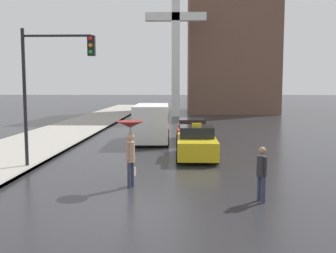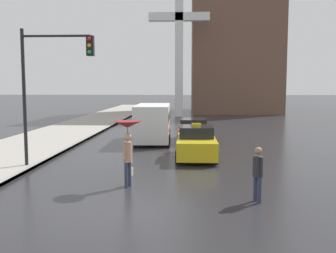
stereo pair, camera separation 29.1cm
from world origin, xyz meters
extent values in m
plane|color=#262628|center=(0.00, 0.00, 0.00)|extent=(300.00, 300.00, 0.00)
cube|color=gold|center=(2.00, 8.46, 0.58)|extent=(1.80, 4.23, 0.82)
cube|color=black|center=(2.00, 8.67, 1.25)|extent=(1.58, 1.91, 0.52)
cylinder|color=black|center=(2.85, 7.15, 0.30)|extent=(0.20, 0.60, 0.60)
cylinder|color=black|center=(1.14, 7.15, 0.30)|extent=(0.20, 0.60, 0.60)
cylinder|color=black|center=(2.85, 9.78, 0.30)|extent=(0.20, 0.60, 0.60)
cylinder|color=black|center=(1.14, 9.78, 0.30)|extent=(0.20, 0.60, 0.60)
cube|color=yellow|center=(2.00, 8.46, 1.58)|extent=(0.44, 0.16, 0.16)
cube|color=#A52D23|center=(1.94, 14.03, 0.55)|extent=(1.80, 4.48, 0.77)
cube|color=black|center=(1.94, 14.25, 1.17)|extent=(1.58, 2.02, 0.46)
cylinder|color=black|center=(2.79, 12.64, 0.30)|extent=(0.20, 0.60, 0.60)
cylinder|color=black|center=(1.08, 12.64, 0.30)|extent=(0.20, 0.60, 0.60)
cylinder|color=black|center=(2.79, 15.42, 0.30)|extent=(0.20, 0.60, 0.60)
cylinder|color=black|center=(1.08, 15.42, 0.30)|extent=(0.20, 0.60, 0.60)
cube|color=white|center=(-0.54, 13.93, 1.22)|extent=(2.15, 5.44, 2.11)
cube|color=black|center=(-0.54, 13.93, 1.60)|extent=(2.15, 5.01, 0.55)
cube|color=red|center=(-0.54, 13.93, 0.96)|extent=(2.16, 5.23, 0.14)
cylinder|color=black|center=(0.45, 12.34, 0.32)|extent=(0.22, 0.64, 0.63)
cylinder|color=black|center=(-1.45, 12.29, 0.32)|extent=(0.22, 0.64, 0.63)
cylinder|color=black|center=(0.36, 15.57, 0.32)|extent=(0.22, 0.64, 0.63)
cylinder|color=black|center=(-1.53, 15.52, 0.32)|extent=(0.22, 0.64, 0.63)
cylinder|color=#2D3347|center=(-0.49, 2.75, 0.43)|extent=(0.16, 0.16, 0.87)
cylinder|color=#2D3347|center=(-0.41, 2.95, 0.43)|extent=(0.16, 0.16, 0.87)
cylinder|color=tan|center=(-0.45, 2.85, 1.21)|extent=(0.38, 0.38, 0.69)
sphere|color=tan|center=(-0.45, 2.85, 1.73)|extent=(0.25, 0.25, 0.25)
cylinder|color=tan|center=(-0.52, 2.68, 1.26)|extent=(0.09, 0.09, 0.58)
cylinder|color=tan|center=(-0.38, 3.02, 1.26)|extent=(0.09, 0.09, 0.58)
cone|color=maroon|center=(-0.45, 2.85, 2.14)|extent=(0.96, 0.96, 0.22)
cylinder|color=black|center=(-0.45, 2.85, 1.80)|extent=(0.02, 0.02, 0.69)
cube|color=#BFB28C|center=(-0.39, 3.12, 0.48)|extent=(0.16, 0.20, 0.28)
cylinder|color=#2D3347|center=(3.58, 1.40, 0.38)|extent=(0.16, 0.16, 0.76)
cylinder|color=#2D3347|center=(3.66, 1.20, 0.38)|extent=(0.16, 0.16, 0.76)
cylinder|color=#28282D|center=(3.62, 1.30, 1.07)|extent=(0.39, 0.39, 0.61)
sphere|color=#997051|center=(3.62, 1.30, 1.53)|extent=(0.22, 0.22, 0.22)
cylinder|color=#28282D|center=(3.55, 1.48, 1.11)|extent=(0.09, 0.09, 0.51)
cylinder|color=#28282D|center=(3.69, 1.12, 1.11)|extent=(0.09, 0.09, 0.51)
cylinder|color=black|center=(-5.14, 5.72, 2.86)|extent=(0.14, 0.14, 5.73)
cylinder|color=black|center=(-3.74, 5.72, 5.43)|extent=(2.78, 0.10, 0.10)
cube|color=black|center=(-2.35, 5.72, 5.03)|extent=(0.28, 0.28, 0.80)
sphere|color=red|center=(-2.35, 5.56, 5.29)|extent=(0.16, 0.16, 0.16)
sphere|color=orange|center=(-2.35, 5.56, 5.03)|extent=(0.16, 0.16, 0.16)
sphere|color=green|center=(-2.35, 5.56, 4.77)|extent=(0.16, 0.16, 0.16)
cube|color=brown|center=(7.78, 43.63, 11.33)|extent=(11.05, 13.07, 22.66)
cube|color=white|center=(0.65, 34.79, 7.75)|extent=(0.90, 0.90, 15.50)
cube|color=white|center=(0.65, 34.79, 11.16)|extent=(6.82, 0.90, 0.90)
camera|label=1|loc=(1.23, -10.13, 3.40)|focal=42.00mm
camera|label=2|loc=(1.52, -10.12, 3.40)|focal=42.00mm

